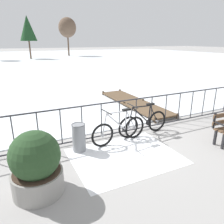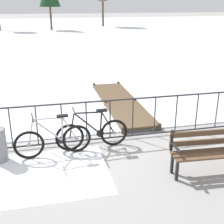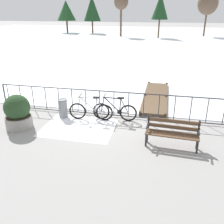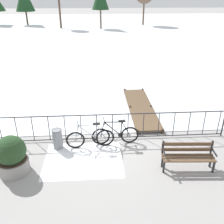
{
  "view_description": "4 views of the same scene",
  "coord_description": "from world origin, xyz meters",
  "px_view_note": "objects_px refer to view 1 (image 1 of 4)",
  "views": [
    {
      "loc": [
        -3.13,
        -5.3,
        2.72
      ],
      "look_at": [
        -0.43,
        0.2,
        0.68
      ],
      "focal_mm": 34.71,
      "sensor_mm": 36.0,
      "label": 1
    },
    {
      "loc": [
        -0.61,
        -6.56,
        3.26
      ],
      "look_at": [
        0.97,
        0.26,
        0.65
      ],
      "focal_mm": 47.98,
      "sensor_mm": 36.0,
      "label": 2
    },
    {
      "loc": [
        2.13,
        -8.79,
        3.95
      ],
      "look_at": [
        0.39,
        -0.82,
        0.55
      ],
      "focal_mm": 39.5,
      "sensor_mm": 36.0,
      "label": 3
    },
    {
      "loc": [
        -0.26,
        -7.97,
        5.04
      ],
      "look_at": [
        0.3,
        0.36,
        0.97
      ],
      "focal_mm": 39.93,
      "sensor_mm": 36.0,
      "label": 4
    }
  ],
  "objects_px": {
    "bicycle_near_railing": "(143,123)",
    "planter_with_shrub": "(36,165)",
    "bicycle_second": "(119,130)",
    "trash_bin": "(79,137)"
  },
  "relations": [
    {
      "from": "bicycle_near_railing",
      "to": "planter_with_shrub",
      "type": "xyz_separation_m",
      "value": [
        -3.24,
        -1.35,
        0.22
      ]
    },
    {
      "from": "bicycle_near_railing",
      "to": "planter_with_shrub",
      "type": "distance_m",
      "value": 3.52
    },
    {
      "from": "bicycle_near_railing",
      "to": "planter_with_shrub",
      "type": "relative_size",
      "value": 1.39
    },
    {
      "from": "bicycle_second",
      "to": "planter_with_shrub",
      "type": "height_order",
      "value": "planter_with_shrub"
    },
    {
      "from": "bicycle_second",
      "to": "planter_with_shrub",
      "type": "xyz_separation_m",
      "value": [
        -2.34,
        -1.2,
        0.22
      ]
    },
    {
      "from": "trash_bin",
      "to": "bicycle_second",
      "type": "bearing_deg",
      "value": -1.12
    },
    {
      "from": "bicycle_second",
      "to": "trash_bin",
      "type": "relative_size",
      "value": 2.33
    },
    {
      "from": "planter_with_shrub",
      "to": "trash_bin",
      "type": "distance_m",
      "value": 1.71
    },
    {
      "from": "bicycle_near_railing",
      "to": "trash_bin",
      "type": "bearing_deg",
      "value": -176.26
    },
    {
      "from": "bicycle_near_railing",
      "to": "trash_bin",
      "type": "relative_size",
      "value": 2.34
    }
  ]
}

